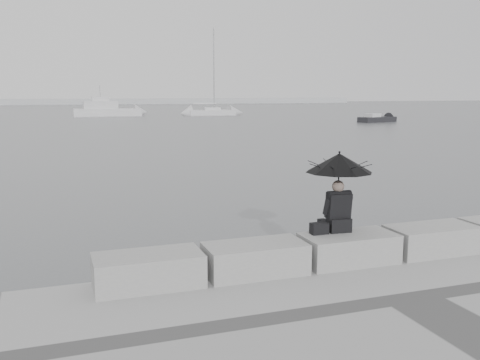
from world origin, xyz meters
name	(u,v)px	position (x,y,z in m)	size (l,w,h in m)	color
ground	(334,282)	(0.00, 0.00, 0.00)	(360.00, 360.00, 0.00)	#4F5255
stone_block_far_left	(148,270)	(-3.40, -0.45, 0.75)	(1.60, 0.80, 0.50)	gray
stone_block_left	(255,259)	(-1.70, -0.45, 0.75)	(1.60, 0.80, 0.50)	gray
stone_block_centre	(349,249)	(0.00, -0.45, 0.75)	(1.60, 0.80, 0.50)	gray
stone_block_right	(431,240)	(1.70, -0.45, 0.75)	(1.60, 0.80, 0.50)	gray
seated_person	(339,174)	(-0.08, -0.20, 2.00)	(1.14, 1.14, 1.39)	black
bag	(319,228)	(-0.47, -0.26, 1.10)	(0.30, 0.17, 0.19)	black
distant_landmass	(37,102)	(-8.14, 154.51, 0.90)	(180.00, 8.00, 2.80)	#A6A9AC
sailboat_right	(211,112)	(18.11, 69.63, 0.53)	(6.99, 2.47, 12.90)	silver
motor_cruiser	(108,110)	(3.06, 71.46, 0.89)	(9.51, 2.86, 4.50)	silver
small_motorboat	(377,119)	(30.95, 45.26, 0.32)	(5.17, 2.83, 1.10)	black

